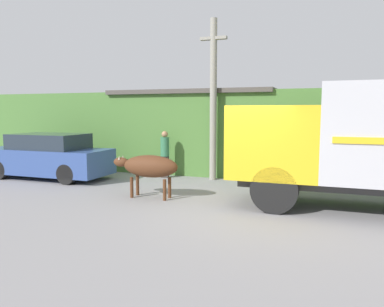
% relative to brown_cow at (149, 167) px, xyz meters
% --- Properties ---
extents(ground_plane, '(60.00, 60.00, 0.00)m').
position_rel_brown_cow_xyz_m(ground_plane, '(2.50, -0.32, -0.85)').
color(ground_plane, gray).
extents(hillside_embankment, '(32.00, 5.99, 3.06)m').
position_rel_brown_cow_xyz_m(hillside_embankment, '(2.50, 6.51, 0.68)').
color(hillside_embankment, '#4C7A38').
rests_on(hillside_embankment, ground_plane).
extents(building_backdrop, '(6.26, 2.70, 3.13)m').
position_rel_brown_cow_xyz_m(building_backdrop, '(-0.34, 4.72, 0.73)').
color(building_backdrop, '#B2BCAD').
rests_on(building_backdrop, ground_plane).
extents(brown_cow, '(1.91, 0.60, 1.16)m').
position_rel_brown_cow_xyz_m(brown_cow, '(0.00, 0.00, 0.00)').
color(brown_cow, '#512D19').
rests_on(brown_cow, ground_plane).
extents(parked_suv, '(4.51, 1.72, 1.56)m').
position_rel_brown_cow_xyz_m(parked_suv, '(-4.69, 1.50, -0.09)').
color(parked_suv, '#334C8C').
rests_on(parked_suv, ground_plane).
extents(pedestrian_on_hill, '(0.34, 0.34, 1.65)m').
position_rel_brown_cow_xyz_m(pedestrian_on_hill, '(-0.86, 3.00, 0.07)').
color(pedestrian_on_hill, '#38332D').
rests_on(pedestrian_on_hill, ground_plane).
extents(utility_pole, '(0.90, 0.23, 5.39)m').
position_rel_brown_cow_xyz_m(utility_pole, '(0.84, 3.22, 1.96)').
color(utility_pole, gray).
rests_on(utility_pole, ground_plane).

